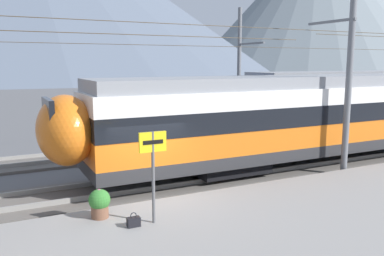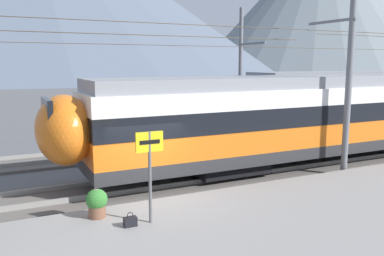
{
  "view_description": "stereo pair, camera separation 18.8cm",
  "coord_description": "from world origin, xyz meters",
  "px_view_note": "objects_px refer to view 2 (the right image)",
  "views": [
    {
      "loc": [
        -4.24,
        -11.37,
        4.38
      ],
      "look_at": [
        3.44,
        4.01,
        1.6
      ],
      "focal_mm": 37.89,
      "sensor_mm": 36.0,
      "label": 1
    },
    {
      "loc": [
        -4.07,
        -11.46,
        4.38
      ],
      "look_at": [
        3.44,
        4.01,
        1.6
      ],
      "focal_mm": 37.89,
      "sensor_mm": 36.0,
      "label": 2
    }
  ],
  "objects_px": {
    "train_near_platform": "(373,110)",
    "potted_plant_platform_edge": "(97,202)",
    "platform_sign": "(150,157)",
    "catenary_mast_far_side": "(242,70)",
    "handbag_near_sign": "(130,221)",
    "catenary_mast_mid": "(347,68)"
  },
  "relations": [
    {
      "from": "train_near_platform",
      "to": "potted_plant_platform_edge",
      "type": "relative_size",
      "value": 38.44
    },
    {
      "from": "platform_sign",
      "to": "potted_plant_platform_edge",
      "type": "distance_m",
      "value": 1.95
    },
    {
      "from": "catenary_mast_far_side",
      "to": "platform_sign",
      "type": "xyz_separation_m",
      "value": [
        -10.12,
        -11.58,
        -1.86
      ]
    },
    {
      "from": "catenary_mast_far_side",
      "to": "handbag_near_sign",
      "type": "bearing_deg",
      "value": -132.59
    },
    {
      "from": "catenary_mast_mid",
      "to": "catenary_mast_far_side",
      "type": "distance_m",
      "value": 9.72
    },
    {
      "from": "potted_plant_platform_edge",
      "to": "catenary_mast_mid",
      "type": "bearing_deg",
      "value": 6.21
    },
    {
      "from": "train_near_platform",
      "to": "catenary_mast_mid",
      "type": "relative_size",
      "value": 0.77
    },
    {
      "from": "catenary_mast_far_side",
      "to": "potted_plant_platform_edge",
      "type": "xyz_separation_m",
      "value": [
        -11.26,
        -10.65,
        -3.14
      ]
    },
    {
      "from": "handbag_near_sign",
      "to": "potted_plant_platform_edge",
      "type": "xyz_separation_m",
      "value": [
        -0.6,
        0.95,
        0.3
      ]
    },
    {
      "from": "handbag_near_sign",
      "to": "potted_plant_platform_edge",
      "type": "height_order",
      "value": "potted_plant_platform_edge"
    },
    {
      "from": "catenary_mast_far_side",
      "to": "handbag_near_sign",
      "type": "relative_size",
      "value": 104.21
    },
    {
      "from": "train_near_platform",
      "to": "handbag_near_sign",
      "type": "distance_m",
      "value": 13.71
    },
    {
      "from": "train_near_platform",
      "to": "platform_sign",
      "type": "distance_m",
      "value": 13.08
    },
    {
      "from": "catenary_mast_mid",
      "to": "catenary_mast_far_side",
      "type": "xyz_separation_m",
      "value": [
        1.58,
        9.59,
        -0.21
      ]
    },
    {
      "from": "train_near_platform",
      "to": "catenary_mast_mid",
      "type": "height_order",
      "value": "catenary_mast_mid"
    },
    {
      "from": "catenary_mast_mid",
      "to": "platform_sign",
      "type": "distance_m",
      "value": 9.01
    },
    {
      "from": "platform_sign",
      "to": "train_near_platform",
      "type": "bearing_deg",
      "value": 17.56
    },
    {
      "from": "train_near_platform",
      "to": "catenary_mast_far_side",
      "type": "relative_size",
      "value": 0.77
    },
    {
      "from": "catenary_mast_far_side",
      "to": "potted_plant_platform_edge",
      "type": "height_order",
      "value": "catenary_mast_far_side"
    },
    {
      "from": "train_near_platform",
      "to": "catenary_mast_mid",
      "type": "bearing_deg",
      "value": -153.46
    },
    {
      "from": "catenary_mast_mid",
      "to": "train_near_platform",
      "type": "bearing_deg",
      "value": 26.54
    },
    {
      "from": "train_near_platform",
      "to": "catenary_mast_far_side",
      "type": "xyz_separation_m",
      "value": [
        -2.35,
        7.63,
        1.73
      ]
    }
  ]
}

